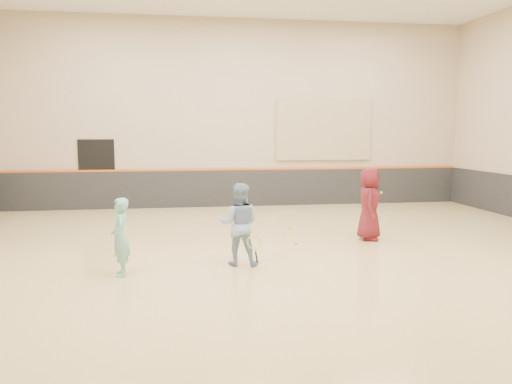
{
  "coord_description": "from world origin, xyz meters",
  "views": [
    {
      "loc": [
        -1.88,
        -10.13,
        2.45
      ],
      "look_at": [
        -0.3,
        0.4,
        1.15
      ],
      "focal_mm": 35.0,
      "sensor_mm": 36.0,
      "label": 1
    }
  ],
  "objects": [
    {
      "name": "held_racket",
      "position": [
        -0.62,
        -1.53,
        0.49
      ],
      "size": [
        0.33,
        0.33,
        0.54
      ],
      "primitive_type": null,
      "color": "#9EC82C",
      "rests_on": "instructor"
    },
    {
      "name": "acoustic_panel",
      "position": [
        2.8,
        5.95,
        2.5
      ],
      "size": [
        3.2,
        0.08,
        2.0
      ],
      "primitive_type": "cube",
      "color": "tan",
      "rests_on": "wall_back"
    },
    {
      "name": "doorway",
      "position": [
        -4.5,
        5.98,
        1.1
      ],
      "size": [
        1.1,
        0.05,
        2.2
      ],
      "primitive_type": "cube",
      "color": "black",
      "rests_on": "floor"
    },
    {
      "name": "ball_in_hand",
      "position": [
        2.53,
        0.4,
        1.08
      ],
      "size": [
        0.07,
        0.07,
        0.07
      ],
      "primitive_type": "sphere",
      "color": "#BEDC33",
      "rests_on": "young_man"
    },
    {
      "name": "ball_beside_spare",
      "position": [
        0.8,
        1.94,
        0.03
      ],
      "size": [
        0.07,
        0.07,
        0.07
      ],
      "primitive_type": "sphere",
      "color": "gold",
      "rests_on": "floor"
    },
    {
      "name": "girl",
      "position": [
        -2.93,
        -1.59,
        0.67
      ],
      "size": [
        0.37,
        0.52,
        1.34
      ],
      "primitive_type": "imported",
      "rotation": [
        0.0,
        0.0,
        -1.46
      ],
      "color": "#73C8B8",
      "rests_on": "floor"
    },
    {
      "name": "accent_stripe",
      "position": [
        0.0,
        5.96,
        1.22
      ],
      "size": [
        14.9,
        0.03,
        0.06
      ],
      "primitive_type": "cube",
      "color": "#D85914",
      "rests_on": "wall_back"
    },
    {
      "name": "young_man",
      "position": [
        2.31,
        0.5,
        0.82
      ],
      "size": [
        0.76,
        0.93,
        1.64
      ],
      "primitive_type": "imported",
      "rotation": [
        0.0,
        0.0,
        1.23
      ],
      "color": "maroon",
      "rests_on": "floor"
    },
    {
      "name": "spare_racket",
      "position": [
        0.65,
        3.82,
        0.07
      ],
      "size": [
        0.62,
        0.62,
        0.15
      ],
      "primitive_type": null,
      "color": "#A8BB29",
      "rests_on": "floor"
    },
    {
      "name": "instructor",
      "position": [
        -0.85,
        -1.19,
        0.76
      ],
      "size": [
        0.85,
        0.72,
        1.52
      ],
      "primitive_type": "imported",
      "rotation": [
        0.0,
        0.0,
        2.91
      ],
      "color": "#83A3CB",
      "rests_on": "floor"
    },
    {
      "name": "room",
      "position": [
        0.0,
        0.0,
        0.81
      ],
      "size": [
        15.04,
        12.04,
        6.22
      ],
      "color": "tan",
      "rests_on": "ground"
    },
    {
      "name": "wainscot_back",
      "position": [
        0.0,
        5.97,
        0.6
      ],
      "size": [
        14.9,
        0.04,
        1.2
      ],
      "primitive_type": "cube",
      "color": "#232326",
      "rests_on": "floor"
    },
    {
      "name": "ball_under_racket",
      "position": [
        0.56,
        0.24,
        0.03
      ],
      "size": [
        0.07,
        0.07,
        0.07
      ],
      "primitive_type": "sphere",
      "color": "#D3F037",
      "rests_on": "floor"
    }
  ]
}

